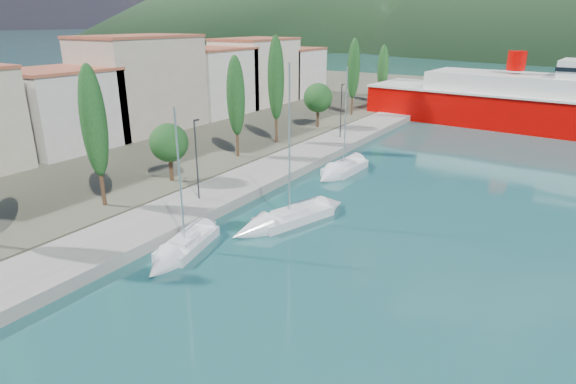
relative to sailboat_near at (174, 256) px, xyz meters
The scene contains 10 objects.
ground 111.75m from the sailboat_near, 87.66° to the left, with size 1400.00×1400.00×0.00m, color #20595A.
quay 18.21m from the sailboat_near, 104.12° to the left, with size 5.00×88.00×0.80m, color gray.
land_strip 50.66m from the sailboat_near, 146.91° to the left, with size 70.00×148.00×0.70m, color #565644.
town_buildings 39.96m from the sailboat_near, 133.85° to the left, with size 9.20×69.20×11.30m.
tree_row 26.56m from the sailboat_near, 111.81° to the left, with size 3.65×64.05×11.53m.
lamp_posts 9.40m from the sailboat_near, 121.12° to the left, with size 0.15×48.39×6.06m.
sailboat_near is the anchor object (origin of this frame).
sailboat_mid 7.40m from the sailboat_near, 71.51° to the left, with size 4.64×8.57×11.95m.
sailboat_far 20.04m from the sailboat_near, 87.79° to the left, with size 2.59×7.37×10.72m.
ferry 55.79m from the sailboat_near, 71.52° to the left, with size 52.94×14.72×10.39m.
Camera 1 is at (15.10, -9.97, 13.64)m, focal length 30.00 mm.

